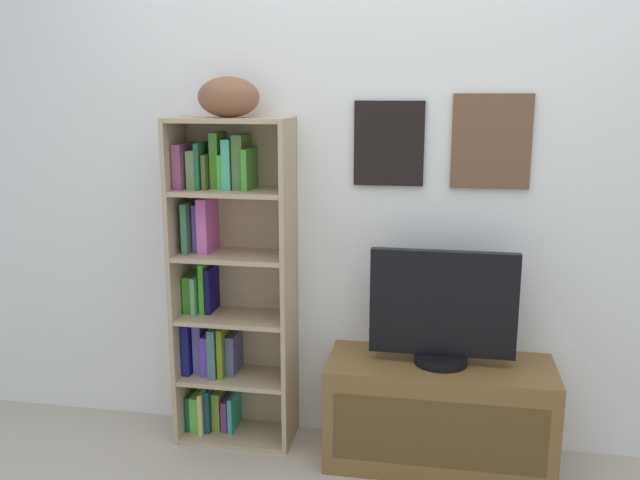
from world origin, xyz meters
TOP-DOWN VIEW (x-y plane):
  - back_wall at (0.00, 1.13)m, footprint 4.80×0.08m
  - bookshelf at (-0.67, 1.00)m, footprint 0.52×0.27m
  - football at (-0.62, 0.97)m, footprint 0.28×0.20m
  - tv_stand at (0.29, 0.91)m, footprint 0.94×0.38m
  - television at (0.29, 0.91)m, footprint 0.60×0.22m

SIDE VIEW (x-z plane):
  - tv_stand at x=0.29m, z-range 0.00..0.45m
  - television at x=0.29m, z-range 0.44..0.92m
  - bookshelf at x=-0.67m, z-range 0.00..1.45m
  - back_wall at x=0.00m, z-range 0.00..2.34m
  - football at x=-0.62m, z-range 1.45..1.62m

